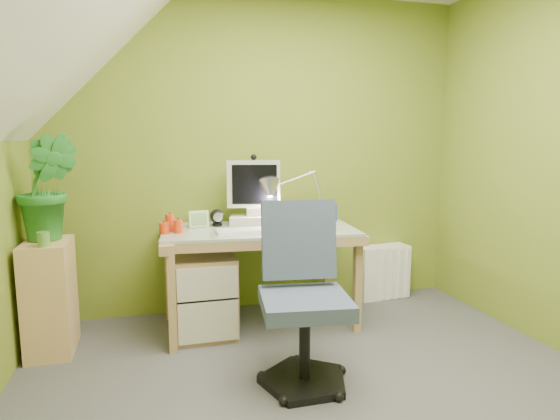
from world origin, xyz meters
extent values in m
cube|color=#4C4C51|center=(0.00, 0.00, -0.01)|extent=(3.20, 3.20, 0.01)
cube|color=olive|center=(0.00, 1.60, 1.20)|extent=(3.20, 0.01, 2.40)
cube|color=white|center=(-0.18, 1.04, 0.71)|extent=(0.47, 0.16, 0.02)
cube|color=#CD5D20|center=(0.28, 1.04, 0.70)|extent=(0.22, 0.16, 0.01)
ellipsoid|color=white|center=(0.28, 1.04, 0.72)|extent=(0.13, 0.10, 0.04)
cylinder|color=#943815|center=(0.08, 1.10, 0.74)|extent=(0.08, 0.08, 0.09)
cube|color=#B52113|center=(0.32, 1.30, 0.76)|extent=(0.13, 0.02, 0.11)
cube|color=navy|center=(0.46, 1.34, 0.76)|extent=(0.14, 0.06, 0.12)
cube|color=#B3DD98|center=(-0.50, 1.32, 0.76)|extent=(0.14, 0.03, 0.12)
cube|color=tan|center=(-1.44, 1.11, 0.35)|extent=(0.26, 0.40, 0.70)
imported|color=#297C2A|center=(-1.41, 1.16, 1.02)|extent=(0.36, 0.30, 0.65)
cylinder|color=#56903C|center=(-1.42, 0.96, 0.74)|extent=(0.08, 0.08, 0.09)
cube|color=white|center=(1.02, 1.50, 0.22)|extent=(0.45, 0.21, 0.44)
camera|label=1|loc=(-0.80, -1.92, 1.30)|focal=30.00mm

